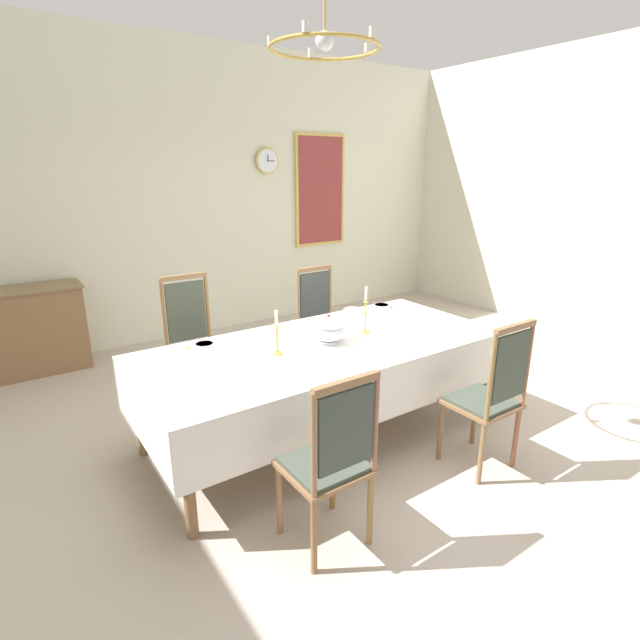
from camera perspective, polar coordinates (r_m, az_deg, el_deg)
The scene contains 22 objects.
ground at distance 4.06m, azimuth 0.42°, elevation -13.32°, with size 8.18×6.03×0.04m, color #BEB1A1.
back_wall at distance 6.25m, azimuth -16.23°, elevation 13.87°, with size 8.18×0.08×3.48m, color silver.
right_wall at distance 6.77m, azimuth 31.30°, elevation 12.31°, with size 0.08×6.03×3.48m, color silver.
dining_table at distance 3.74m, azimuth 0.48°, elevation -3.78°, with size 2.79×1.24×0.77m.
tablecloth at distance 3.75m, azimuth 0.48°, elevation -4.18°, with size 2.81×1.26×0.41m.
chair_south_a at distance 2.72m, azimuth 1.30°, elevation -16.02°, with size 0.44×0.42×1.08m.
chair_north_a at distance 4.36m, azimuth -14.63°, elevation -2.72°, with size 0.44×0.42×1.19m.
chair_south_b at distance 3.57m, azimuth 19.36°, elevation -8.23°, with size 0.44×0.42×1.11m.
chair_north_b at distance 4.95m, azimuth 0.16°, elevation -0.07°, with size 0.44×0.42×1.11m.
soup_tureen at distance 3.70m, azimuth 1.04°, elevation -1.03°, with size 0.28×0.28×0.23m.
candlestick_west at distance 3.47m, azimuth -5.05°, elevation -2.04°, with size 0.07×0.07×0.33m.
candlestick_east at distance 3.90m, azimuth 5.41°, elevation 0.61°, with size 0.07×0.07×0.39m.
bowl_near_left at distance 3.74m, azimuth -13.41°, elevation -2.85°, with size 0.15×0.15×0.03m.
bowl_near_right at distance 4.66m, azimuth 7.23°, elevation 1.63°, with size 0.16×0.16×0.04m.
bowl_far_left at distance 4.49m, azimuth 3.88°, elevation 1.11°, with size 0.17×0.17×0.04m.
bowl_far_right at distance 4.01m, azimuth -5.40°, elevation -1.04°, with size 0.15×0.15×0.03m.
spoon_primary at distance 3.73m, azimuth -15.14°, elevation -3.22°, with size 0.05×0.18×0.01m.
spoon_secondary at distance 4.76m, azimuth 8.02°, elevation 1.71°, with size 0.03×0.18×0.01m.
sideboard at distance 5.83m, azimuth -32.69°, elevation -1.40°, with size 1.44×0.48×0.90m.
mounted_clock at distance 6.65m, azimuth -6.25°, elevation 18.06°, with size 0.32×0.06×0.32m.
framed_painting at distance 7.10m, azimuth 0.03°, elevation 14.93°, with size 0.82×0.05×1.53m.
chandelier at distance 3.57m, azimuth 0.58°, elevation 29.44°, with size 0.73×0.73×0.66m.
Camera 1 is at (-2.00, -2.86, 2.06)m, focal length 27.27 mm.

